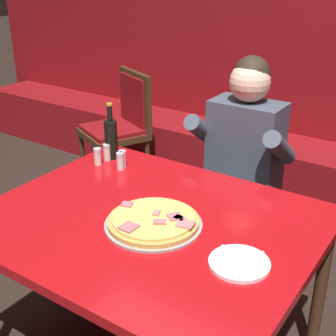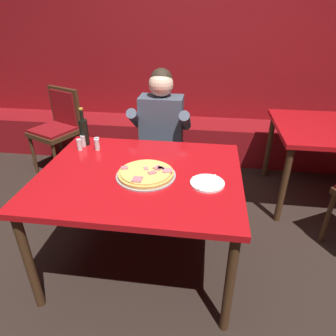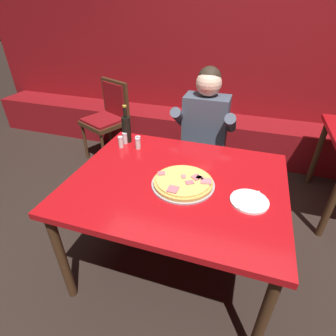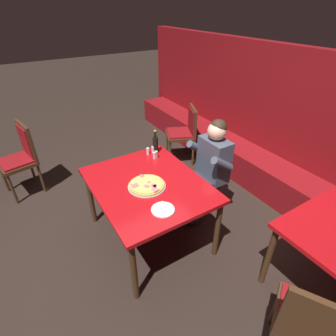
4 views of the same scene
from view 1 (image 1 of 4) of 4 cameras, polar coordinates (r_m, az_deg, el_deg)
booth_wall_panel at (r=3.69m, az=18.39°, el=11.07°), size 6.80×0.16×1.90m
booth_bench at (r=3.62m, az=15.43°, el=-0.90°), size 6.46×0.48×0.46m
main_dining_table at (r=1.92m, az=-2.31°, el=-8.02°), size 1.31×1.06×0.77m
pizza at (r=1.82m, az=-1.78°, el=-6.52°), size 0.38×0.38×0.05m
plate_white_paper at (r=1.63m, az=8.69°, el=-11.35°), size 0.21×0.21×0.02m
beer_bottle at (r=2.40m, az=-6.96°, el=3.67°), size 0.07×0.07×0.29m
shaker_oregano at (r=2.40m, az=-7.45°, el=1.84°), size 0.04×0.04×0.09m
shaker_black_pepper at (r=2.31m, az=-5.59°, el=1.02°), size 0.04×0.04×0.09m
shaker_parmesan at (r=2.35m, az=-8.57°, el=1.31°), size 0.04×0.04×0.09m
shaker_red_pepper_flakes at (r=2.29m, az=-5.83°, el=0.76°), size 0.04×0.04×0.09m
diner_seated_blue_shirt at (r=2.51m, az=8.45°, el=0.20°), size 0.53×0.53×1.27m
dining_chair_side_aisle at (r=3.62m, az=-5.67°, el=5.57°), size 0.58×0.58×0.94m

